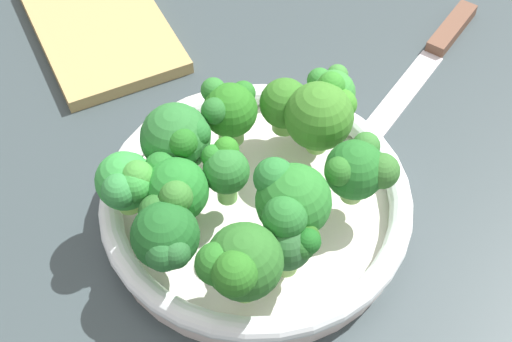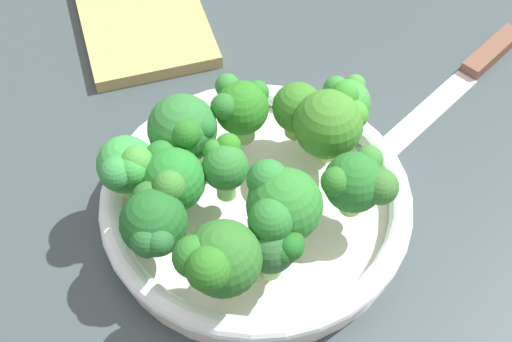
# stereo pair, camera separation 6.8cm
# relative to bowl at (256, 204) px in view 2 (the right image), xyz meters

# --- Properties ---
(ground_plane) EXTENTS (1.30, 1.30, 0.03)m
(ground_plane) POSITION_rel_bowl_xyz_m (0.03, 0.03, -0.03)
(ground_plane) COLOR #354144
(bowl) EXTENTS (0.30, 0.30, 0.04)m
(bowl) POSITION_rel_bowl_xyz_m (0.00, 0.00, 0.00)
(bowl) COLOR white
(bowl) RESTS_ON ground_plane
(broccoli_floret_0) EXTENTS (0.06, 0.07, 0.08)m
(broccoli_floret_0) POSITION_rel_bowl_xyz_m (-0.06, 0.10, 0.07)
(broccoli_floret_0) COLOR #92C961
(broccoli_floret_0) RESTS_ON bowl
(broccoli_floret_1) EXTENTS (0.07, 0.06, 0.07)m
(broccoli_floret_1) POSITION_rel_bowl_xyz_m (0.02, 0.11, 0.06)
(broccoli_floret_1) COLOR #77B35D
(broccoli_floret_1) RESTS_ON bowl
(broccoli_floret_2) EXTENTS (0.05, 0.05, 0.06)m
(broccoli_floret_2) POSITION_rel_bowl_xyz_m (0.02, -0.08, 0.06)
(broccoli_floret_2) COLOR #79B04F
(broccoli_floret_2) RESTS_ON bowl
(broccoli_floret_3) EXTENTS (0.05, 0.05, 0.06)m
(broccoli_floret_3) POSITION_rel_bowl_xyz_m (-0.07, 0.05, 0.06)
(broccoli_floret_3) COLOR #82B557
(broccoli_floret_3) RESTS_ON bowl
(broccoli_floret_4) EXTENTS (0.07, 0.07, 0.07)m
(broccoli_floret_4) POSITION_rel_bowl_xyz_m (0.07, 0.02, 0.06)
(broccoli_floret_4) COLOR #8FD669
(broccoli_floret_4) RESTS_ON bowl
(broccoli_floret_5) EXTENTS (0.06, 0.07, 0.07)m
(broccoli_floret_5) POSITION_rel_bowl_xyz_m (-0.08, -0.05, 0.06)
(broccoli_floret_5) COLOR #92C26A
(broccoli_floret_5) RESTS_ON bowl
(broccoli_floret_6) EXTENTS (0.07, 0.06, 0.07)m
(broccoli_floret_6) POSITION_rel_bowl_xyz_m (0.04, 0.07, 0.06)
(broccoli_floret_6) COLOR #91C169
(broccoli_floret_6) RESTS_ON bowl
(broccoli_floret_7) EXTENTS (0.07, 0.07, 0.08)m
(broccoli_floret_7) POSITION_rel_bowl_xyz_m (-0.01, -0.08, 0.06)
(broccoli_floret_7) COLOR #85BB54
(broccoli_floret_7) RESTS_ON bowl
(broccoli_floret_8) EXTENTS (0.05, 0.05, 0.06)m
(broccoli_floret_8) POSITION_rel_bowl_xyz_m (-0.00, -0.12, 0.06)
(broccoli_floret_8) COLOR #79C05A
(broccoli_floret_8) RESTS_ON bowl
(broccoli_floret_9) EXTENTS (0.07, 0.08, 0.08)m
(broccoli_floret_9) POSITION_rel_bowl_xyz_m (-0.05, 0.02, 0.07)
(broccoli_floret_9) COLOR #84B85E
(broccoli_floret_9) RESTS_ON bowl
(broccoli_floret_10) EXTENTS (0.06, 0.06, 0.07)m
(broccoli_floret_10) POSITION_rel_bowl_xyz_m (0.06, -0.04, 0.06)
(broccoli_floret_10) COLOR #7CB15D
(broccoli_floret_10) RESTS_ON bowl
(broccoli_floret_11) EXTENTS (0.06, 0.06, 0.07)m
(broccoli_floret_11) POSITION_rel_bowl_xyz_m (0.08, 0.09, 0.06)
(broccoli_floret_11) COLOR #97D763
(broccoli_floret_11) RESTS_ON bowl
(broccoli_floret_12) EXTENTS (0.05, 0.05, 0.06)m
(broccoli_floret_12) POSITION_rel_bowl_xyz_m (0.02, 0.02, 0.06)
(broccoli_floret_12) COLOR #89D067
(broccoli_floret_12) RESTS_ON bowl
(knife) EXTENTS (0.04, 0.27, 0.01)m
(knife) POSITION_rel_bowl_xyz_m (-0.03, -0.31, -0.02)
(knife) COLOR silver
(knife) RESTS_ON ground_plane
(cutting_board) EXTENTS (0.27, 0.23, 0.02)m
(cutting_board) POSITION_rel_bowl_xyz_m (0.31, -0.10, -0.01)
(cutting_board) COLOR tan
(cutting_board) RESTS_ON ground_plane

